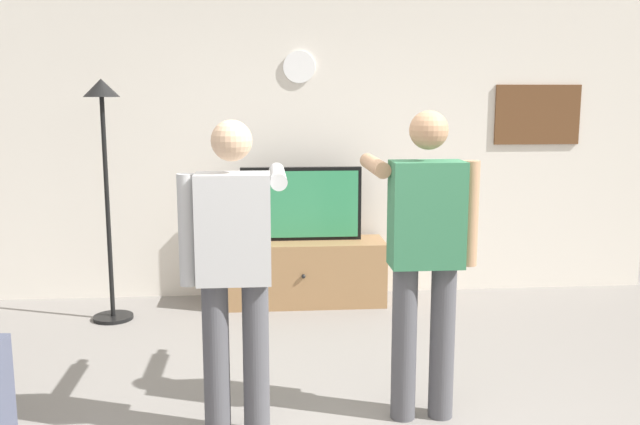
# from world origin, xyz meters

# --- Properties ---
(back_wall) EXTENTS (6.40, 0.10, 2.70)m
(back_wall) POSITION_xyz_m (0.00, 2.95, 1.35)
(back_wall) COLOR silver
(back_wall) RESTS_ON ground_plane
(tv_stand) EXTENTS (1.44, 0.50, 0.56)m
(tv_stand) POSITION_xyz_m (-0.06, 2.60, 0.28)
(tv_stand) COLOR #997047
(tv_stand) RESTS_ON ground_plane
(television) EXTENTS (1.05, 0.07, 0.64)m
(television) POSITION_xyz_m (-0.06, 2.65, 0.88)
(television) COLOR black
(television) RESTS_ON tv_stand
(wall_clock) EXTENTS (0.28, 0.03, 0.28)m
(wall_clock) POSITION_xyz_m (-0.06, 2.89, 2.05)
(wall_clock) COLOR white
(framed_picture) EXTENTS (0.79, 0.04, 0.54)m
(framed_picture) POSITION_xyz_m (2.11, 2.90, 1.63)
(framed_picture) COLOR brown
(floor_lamp) EXTENTS (0.32, 0.32, 1.94)m
(floor_lamp) POSITION_xyz_m (-1.63, 2.28, 1.39)
(floor_lamp) COLOR black
(floor_lamp) RESTS_ON ground_plane
(person_standing_nearer_lamp) EXTENTS (0.56, 0.78, 1.70)m
(person_standing_nearer_lamp) POSITION_xyz_m (-0.55, 0.25, 0.95)
(person_standing_nearer_lamp) COLOR #4C4C51
(person_standing_nearer_lamp) RESTS_ON ground_plane
(person_standing_nearer_couch) EXTENTS (0.58, 0.78, 1.74)m
(person_standing_nearer_couch) POSITION_xyz_m (0.49, 0.38, 0.98)
(person_standing_nearer_couch) COLOR #4C4C51
(person_standing_nearer_couch) RESTS_ON ground_plane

